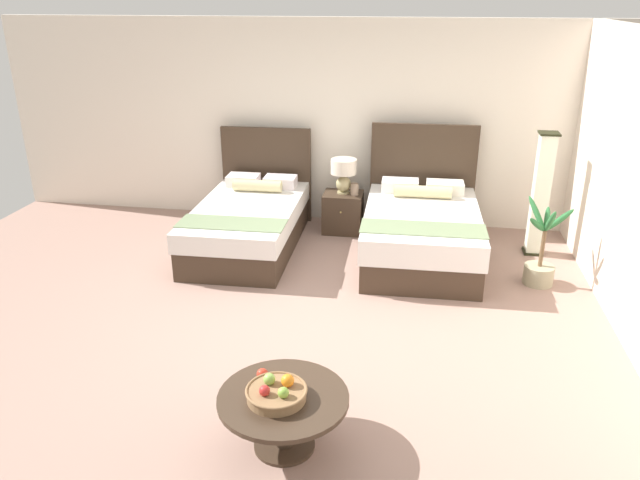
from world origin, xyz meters
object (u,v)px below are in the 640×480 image
at_px(floor_lamp_corner, 541,195).
at_px(fruit_bowl, 277,392).
at_px(loose_apple, 262,374).
at_px(vase, 355,189).
at_px(bed_near_window, 249,222).
at_px(coffee_table, 283,408).
at_px(potted_palm, 540,262).
at_px(nightstand, 343,212).
at_px(bed_near_corner, 421,230).
at_px(table_lamp, 344,172).

bearing_deg(floor_lamp_corner, fruit_bowl, -120.45).
bearing_deg(fruit_bowl, loose_apple, 126.37).
xyz_separation_m(vase, fruit_bowl, (-0.05, -4.17, -0.12)).
xyz_separation_m(bed_near_window, coffee_table, (1.21, -3.48, 0.01)).
relative_size(vase, potted_palm, 0.16).
bearing_deg(coffee_table, potted_palm, 53.90).
height_order(nightstand, vase, vase).
xyz_separation_m(loose_apple, potted_palm, (2.34, 2.79, -0.21)).
bearing_deg(bed_near_corner, table_lamp, 145.14).
bearing_deg(vase, floor_lamp_corner, -7.90).
distance_m(loose_apple, floor_lamp_corner, 4.39).
bearing_deg(nightstand, vase, -14.81).
height_order(bed_near_corner, coffee_table, bed_near_corner).
relative_size(fruit_bowl, loose_apple, 5.03).
bearing_deg(nightstand, potted_palm, -27.94).
xyz_separation_m(table_lamp, vase, (0.15, -0.06, -0.21)).
relative_size(coffee_table, potted_palm, 0.93).
bearing_deg(floor_lamp_corner, nightstand, 171.65).
relative_size(nightstand, potted_palm, 0.55).
bearing_deg(floor_lamp_corner, vase, 172.10).
distance_m(fruit_bowl, loose_apple, 0.25).
bearing_deg(coffee_table, bed_near_window, 109.13).
distance_m(nightstand, loose_apple, 4.01).
relative_size(nightstand, floor_lamp_corner, 0.35).
relative_size(bed_near_window, bed_near_corner, 1.05).
xyz_separation_m(fruit_bowl, loose_apple, (-0.15, 0.20, -0.01)).
bearing_deg(nightstand, fruit_bowl, -88.62).
distance_m(table_lamp, loose_apple, 4.04).
bearing_deg(vase, bed_near_corner, -36.83).
bearing_deg(loose_apple, potted_palm, 50.03).
height_order(nightstand, loose_apple, nightstand).
distance_m(bed_near_corner, potted_palm, 1.38).
distance_m(nightstand, floor_lamp_corner, 2.44).
bearing_deg(potted_palm, vase, 151.23).
xyz_separation_m(coffee_table, potted_palm, (2.16, 2.96, -0.07)).
relative_size(table_lamp, vase, 2.90).
height_order(loose_apple, floor_lamp_corner, floor_lamp_corner).
relative_size(nightstand, fruit_bowl, 1.25).
bearing_deg(bed_near_corner, vase, 143.17).
xyz_separation_m(coffee_table, loose_apple, (-0.18, 0.16, 0.14)).
distance_m(bed_near_corner, fruit_bowl, 3.64).
bearing_deg(loose_apple, table_lamp, 89.31).
height_order(coffee_table, floor_lamp_corner, floor_lamp_corner).
relative_size(fruit_bowl, floor_lamp_corner, 0.28).
xyz_separation_m(table_lamp, coffee_table, (0.14, -4.19, -0.48)).
xyz_separation_m(table_lamp, floor_lamp_corner, (2.37, -0.37, -0.07)).
xyz_separation_m(bed_near_corner, potted_palm, (1.27, -0.53, -0.09)).
bearing_deg(table_lamp, nightstand, -90.00).
xyz_separation_m(bed_near_window, table_lamp, (1.07, 0.71, 0.49)).
xyz_separation_m(bed_near_corner, fruit_bowl, (-0.92, -3.52, 0.13)).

